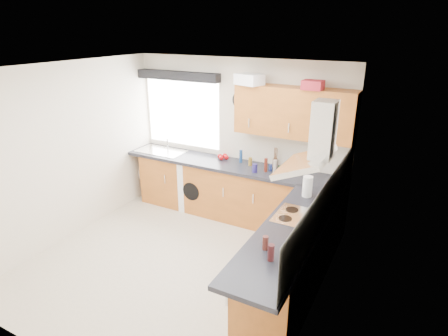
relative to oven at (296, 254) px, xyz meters
The scene contains 35 objects.
ground_plane 1.59m from the oven, 168.69° to the right, with size 3.60×3.60×0.00m, color beige.
ceiling 2.58m from the oven, 168.69° to the right, with size 3.60×3.60×0.02m, color white.
wall_back 2.28m from the oven, 135.00° to the left, with size 3.60×0.02×2.50m, color silver.
wall_front 2.71m from the oven, 125.54° to the right, with size 3.60×0.02×2.50m, color silver.
wall_left 3.41m from the oven, behind, with size 0.02×3.60×2.50m, color silver.
wall_right 0.93m from the oven, 45.00° to the right, with size 0.02×3.60×2.50m, color silver.
window 3.16m from the oven, 149.70° to the left, with size 1.40×0.02×1.10m, color white.
window_blind 3.40m from the oven, 151.23° to the left, with size 1.50×0.18×0.14m, color black.
splashback 0.81m from the oven, ahead, with size 0.01×3.00×0.54m, color white.
base_cab_back 2.01m from the oven, 142.90° to the left, with size 3.00×0.58×0.86m, color #9A531E.
base_cab_corner 1.20m from the oven, 90.00° to the left, with size 0.60×0.60×0.86m, color #9A531E.
base_cab_right 0.15m from the oven, 86.19° to the right, with size 0.58×2.10×0.86m, color #9A531E.
worktop_back 1.98m from the oven, 141.34° to the left, with size 3.60×0.62×0.05m, color black.
worktop_right 0.55m from the oven, 90.00° to the right, with size 0.62×2.42×0.05m, color black.
sink 3.12m from the oven, 157.02° to the left, with size 0.84×0.46×0.10m, color silver, non-canonical shape.
oven is the anchor object (origin of this frame).
hob_plate 0.49m from the oven, 90.00° to the left, with size 0.52×0.52×0.01m, color silver.
extractor_hood 1.35m from the oven, ahead, with size 0.52×0.78×0.66m, color silver, non-canonical shape.
upper_cabinets 1.99m from the oven, 112.54° to the left, with size 1.70×0.35×0.70m, color #9A531E.
washing_machine 2.39m from the oven, 149.29° to the left, with size 0.58×0.56×0.85m, color white.
wall_clock 2.51m from the oven, 134.80° to the left, with size 0.28×0.28×0.04m, color black.
casserole 2.49m from the oven, 134.49° to the left, with size 0.37×0.27×0.15m, color white.
storage_box 2.18m from the oven, 103.25° to the left, with size 0.26×0.22×0.12m, color maroon.
utensil_pot 1.71m from the oven, 120.20° to the left, with size 0.09×0.09×0.13m, color #766055.
kitchen_roll 0.86m from the oven, 98.05° to the left, with size 0.12×0.12×0.27m, color white.
tomato_cluster 2.23m from the oven, 141.42° to the left, with size 0.17×0.17×0.08m, color #B2070C, non-canonical shape.
jar_0 2.01m from the oven, 135.56° to the left, with size 0.05×0.05×0.20m, color navy.
jar_1 1.55m from the oven, 133.61° to the left, with size 0.07×0.07×0.13m, color navy.
jar_2 1.55m from the oven, 127.15° to the left, with size 0.05×0.05×0.21m, color #551B12.
jar_3 1.82m from the oven, 132.65° to the left, with size 0.06×0.06×0.13m, color olive.
jar_4 1.50m from the oven, 121.99° to the left, with size 0.05×0.05×0.19m, color gray.
jar_5 1.56m from the oven, 123.98° to the left, with size 0.05×0.05×0.10m, color navy.
jar_6 1.44m from the oven, 119.41° to the left, with size 0.05×0.05×0.12m, color #123413.
bottle_0 0.96m from the oven, 96.97° to the right, with size 0.06×0.06×0.14m, color #4A1F1A.
bottle_1 1.08m from the oven, 88.81° to the right, with size 0.06×0.06×0.16m, color #371316.
Camera 1 is at (2.51, -3.40, 2.93)m, focal length 30.00 mm.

